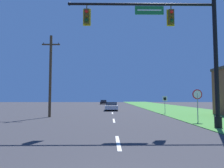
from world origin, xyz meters
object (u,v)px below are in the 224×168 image
at_px(far_car, 104,102).
at_px(car_ahead, 111,106).
at_px(stop_sign, 197,98).
at_px(signal_mast, 181,44).
at_px(route_sign_post, 165,101).
at_px(utility_pole_near, 50,74).

bearing_deg(far_car, car_ahead, -85.91).
height_order(far_car, stop_sign, stop_sign).
height_order(signal_mast, car_ahead, signal_mast).
xyz_separation_m(signal_mast, route_sign_post, (1.94, 10.90, -3.82)).
xyz_separation_m(route_sign_post, utility_pole_near, (-12.37, -3.58, 2.69)).
distance_m(car_ahead, stop_sign, 15.89).
relative_size(stop_sign, route_sign_post, 1.23).
xyz_separation_m(signal_mast, far_car, (-6.22, 44.70, -4.74)).
distance_m(signal_mast, car_ahead, 18.56).
distance_m(signal_mast, utility_pole_near, 12.79).
bearing_deg(car_ahead, utility_pole_near, -121.36).
distance_m(car_ahead, route_sign_post, 9.05).
bearing_deg(stop_sign, utility_pole_near, 161.27).
xyz_separation_m(car_ahead, far_car, (-1.95, 27.28, 0.00)).
xyz_separation_m(stop_sign, route_sign_post, (-0.35, 7.89, -0.34)).
xyz_separation_m(far_car, stop_sign, (8.51, -41.69, 1.26)).
height_order(far_car, utility_pole_near, utility_pole_near).
bearing_deg(signal_mast, far_car, 97.92).
bearing_deg(utility_pole_near, far_car, 83.58).
relative_size(car_ahead, route_sign_post, 2.15).
bearing_deg(car_ahead, route_sign_post, -46.42).
bearing_deg(far_car, stop_sign, -78.47).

